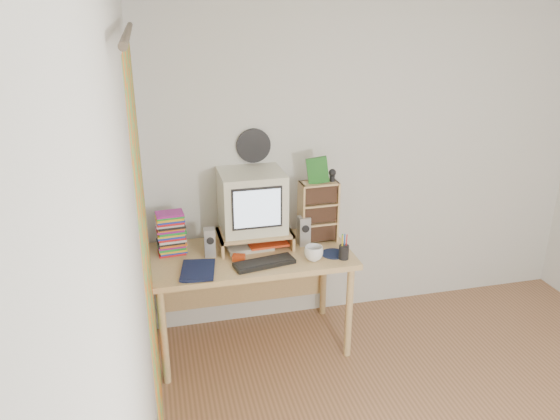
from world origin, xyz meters
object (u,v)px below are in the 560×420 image
desk (249,267)px  dvd_stack (171,236)px  diary (181,269)px  mug (314,253)px  cd_rack (318,212)px  keyboard (264,263)px  crt_monitor (252,201)px

desk → dvd_stack: bearing=172.3°
desk → diary: size_ratio=5.31×
desk → mug: 0.51m
cd_rack → diary: cd_rack is taller
mug → cd_rack: bearing=68.0°
mug → diary: (-0.89, 0.03, -0.02)m
mug → dvd_stack: bearing=160.1°
desk → keyboard: keyboard is taller
crt_monitor → cd_rack: 0.49m
dvd_stack → desk: bearing=-12.2°
crt_monitor → diary: size_ratio=1.69×
desk → crt_monitor: size_ratio=3.15×
diary → cd_rack: bearing=24.8°
cd_rack → mug: cd_rack is taller
desk → crt_monitor: 0.48m
dvd_stack → mug: size_ratio=2.02×
keyboard → cd_rack: bearing=22.5°
crt_monitor → dvd_stack: 0.61m
diary → desk: bearing=35.2°
crt_monitor → diary: (-0.54, -0.33, -0.30)m
desk → cd_rack: 0.63m
cd_rack → desk: bearing=-177.4°
dvd_stack → diary: bearing=-87.6°
cd_rack → mug: size_ratio=3.49×
crt_monitor → keyboard: bearing=-88.7°
keyboard → desk: bearing=92.0°
crt_monitor → cd_rack: (0.47, -0.05, -0.11)m
crt_monitor → mug: (0.35, -0.35, -0.28)m
diary → crt_monitor: bearing=40.5°
dvd_stack → mug: dvd_stack is taller
crt_monitor → desk: bearing=-118.3°
desk → crt_monitor: bearing=62.0°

